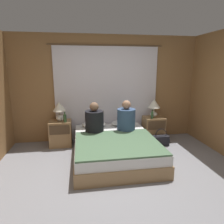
# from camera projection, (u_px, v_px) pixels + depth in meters

# --- Properties ---
(ground_plane) EXTENTS (16.00, 16.00, 0.00)m
(ground_plane) POSITION_uv_depth(u_px,v_px,m) (124.00, 181.00, 3.17)
(ground_plane) COLOR gray
(wall_back) EXTENTS (4.53, 0.06, 2.50)m
(wall_back) POSITION_uv_depth(u_px,v_px,m) (107.00, 89.00, 4.83)
(wall_back) COLOR olive
(wall_back) RESTS_ON ground_plane
(curtain_panel) EXTENTS (2.65, 0.02, 2.26)m
(curtain_panel) POSITION_uv_depth(u_px,v_px,m) (107.00, 94.00, 4.80)
(curtain_panel) COLOR silver
(curtain_panel) RESTS_ON ground_plane
(bed) EXTENTS (1.56, 2.02, 0.41)m
(bed) POSITION_uv_depth(u_px,v_px,m) (114.00, 147.00, 3.98)
(bed) COLOR #99754C
(bed) RESTS_ON ground_plane
(nightstand_left) EXTENTS (0.48, 0.41, 0.58)m
(nightstand_left) POSITION_uv_depth(u_px,v_px,m) (61.00, 133.00, 4.54)
(nightstand_left) COLOR #937047
(nightstand_left) RESTS_ON ground_plane
(nightstand_right) EXTENTS (0.48, 0.41, 0.58)m
(nightstand_right) POSITION_uv_depth(u_px,v_px,m) (153.00, 128.00, 4.89)
(nightstand_right) COLOR #937047
(nightstand_right) RESTS_ON ground_plane
(lamp_left) EXTENTS (0.29, 0.29, 0.44)m
(lamp_left) POSITION_uv_depth(u_px,v_px,m) (59.00, 109.00, 4.44)
(lamp_left) COLOR silver
(lamp_left) RESTS_ON nightstand_left
(lamp_right) EXTENTS (0.29, 0.29, 0.44)m
(lamp_right) POSITION_uv_depth(u_px,v_px,m) (154.00, 105.00, 4.79)
(lamp_right) COLOR silver
(lamp_right) RESTS_ON nightstand_right
(pillow_left) EXTENTS (0.56, 0.34, 0.12)m
(pillow_left) POSITION_uv_depth(u_px,v_px,m) (94.00, 124.00, 4.64)
(pillow_left) COLOR white
(pillow_left) RESTS_ON bed
(pillow_right) EXTENTS (0.56, 0.34, 0.12)m
(pillow_right) POSITION_uv_depth(u_px,v_px,m) (123.00, 123.00, 4.74)
(pillow_right) COLOR white
(pillow_right) RESTS_ON bed
(blanket_on_bed) EXTENTS (1.50, 1.34, 0.03)m
(blanket_on_bed) POSITION_uv_depth(u_px,v_px,m) (117.00, 143.00, 3.63)
(blanket_on_bed) COLOR #4C6B4C
(blanket_on_bed) RESTS_ON bed
(person_left_in_bed) EXTENTS (0.39, 0.39, 0.65)m
(person_left_in_bed) POSITION_uv_depth(u_px,v_px,m) (94.00, 120.00, 4.21)
(person_left_in_bed) COLOR black
(person_left_in_bed) RESTS_ON bed
(person_right_in_bed) EXTENTS (0.39, 0.39, 0.67)m
(person_right_in_bed) POSITION_uv_depth(u_px,v_px,m) (126.00, 119.00, 4.31)
(person_right_in_bed) COLOR #38517A
(person_right_in_bed) RESTS_ON bed
(beer_bottle_on_left_stand) EXTENTS (0.07, 0.07, 0.23)m
(beer_bottle_on_left_stand) POSITION_uv_depth(u_px,v_px,m) (65.00, 118.00, 4.36)
(beer_bottle_on_left_stand) COLOR #2D4C28
(beer_bottle_on_left_stand) RESTS_ON nightstand_left
(beer_bottle_on_right_stand) EXTENTS (0.06, 0.06, 0.22)m
(beer_bottle_on_right_stand) POSITION_uv_depth(u_px,v_px,m) (152.00, 115.00, 4.67)
(beer_bottle_on_right_stand) COLOR #2D4C28
(beer_bottle_on_right_stand) RESTS_ON nightstand_right
(handbag_on_floor) EXTENTS (0.36, 0.17, 0.40)m
(handbag_on_floor) POSITION_uv_depth(u_px,v_px,m) (161.00, 140.00, 4.59)
(handbag_on_floor) COLOR black
(handbag_on_floor) RESTS_ON ground_plane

